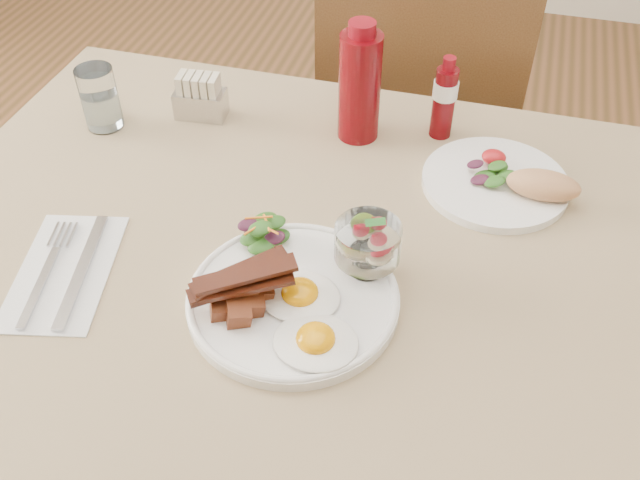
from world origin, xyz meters
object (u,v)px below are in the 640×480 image
(table, at_px, (352,295))
(ketchup_bottle, at_px, (360,85))
(chair_far, at_px, (419,129))
(fruit_cup, at_px, (368,242))
(hot_sauce_bottle, at_px, (444,99))
(sugar_caddy, at_px, (200,99))
(water_glass, at_px, (100,101))
(second_plate, at_px, (507,182))
(main_plate, at_px, (293,299))

(table, xyz_separation_m, ketchup_bottle, (-0.06, 0.29, 0.19))
(table, bearing_deg, chair_far, 90.00)
(fruit_cup, height_order, ketchup_bottle, ketchup_bottle)
(fruit_cup, distance_m, hot_sauce_bottle, 0.37)
(sugar_caddy, relative_size, water_glass, 0.84)
(sugar_caddy, xyz_separation_m, water_glass, (-0.15, -0.07, 0.01))
(chair_far, bearing_deg, table, -90.00)
(second_plate, bearing_deg, hot_sauce_bottle, 134.74)
(hot_sauce_bottle, relative_size, sugar_caddy, 1.59)
(main_plate, relative_size, hot_sauce_bottle, 1.92)
(table, bearing_deg, main_plate, -115.53)
(chair_far, xyz_separation_m, sugar_caddy, (-0.34, -0.40, 0.26))
(table, xyz_separation_m, fruit_cup, (0.03, -0.04, 0.15))
(fruit_cup, distance_m, second_plate, 0.30)
(table, xyz_separation_m, hot_sauce_bottle, (0.07, 0.32, 0.16))
(sugar_caddy, bearing_deg, fruit_cup, -45.52)
(main_plate, xyz_separation_m, second_plate, (0.25, 0.32, 0.01))
(chair_far, relative_size, fruit_cup, 10.41)
(ketchup_bottle, relative_size, hot_sauce_bottle, 1.41)
(second_plate, bearing_deg, main_plate, -128.25)
(hot_sauce_bottle, bearing_deg, second_plate, -45.26)
(main_plate, xyz_separation_m, ketchup_bottle, (-0.01, 0.40, 0.09))
(hot_sauce_bottle, distance_m, sugar_caddy, 0.42)
(ketchup_bottle, bearing_deg, water_glass, -168.11)
(main_plate, height_order, ketchup_bottle, ketchup_bottle)
(chair_far, xyz_separation_m, water_glass, (-0.49, -0.47, 0.27))
(table, xyz_separation_m, main_plate, (-0.05, -0.11, 0.10))
(hot_sauce_bottle, bearing_deg, sugar_caddy, -172.23)
(second_plate, distance_m, hot_sauce_bottle, 0.18)
(second_plate, height_order, sugar_caddy, sugar_caddy)
(table, bearing_deg, fruit_cup, -56.66)
(sugar_caddy, distance_m, water_glass, 0.17)
(ketchup_bottle, height_order, water_glass, ketchup_bottle)
(chair_far, relative_size, hot_sauce_bottle, 6.38)
(table, distance_m, hot_sauce_bottle, 0.37)
(fruit_cup, distance_m, ketchup_bottle, 0.34)
(table, relative_size, water_glass, 12.23)
(main_plate, relative_size, second_plate, 1.15)
(main_plate, height_order, fruit_cup, fruit_cup)
(sugar_caddy, bearing_deg, main_plate, -58.62)
(chair_far, xyz_separation_m, main_plate, (-0.05, -0.78, 0.24))
(water_glass, bearing_deg, sugar_caddy, 25.60)
(hot_sauce_bottle, bearing_deg, table, -102.70)
(table, relative_size, main_plate, 4.75)
(main_plate, distance_m, hot_sauce_bottle, 0.46)
(ketchup_bottle, relative_size, sugar_caddy, 2.24)
(chair_far, xyz_separation_m, hot_sauce_bottle, (0.07, -0.34, 0.30))
(chair_far, xyz_separation_m, fruit_cup, (0.03, -0.70, 0.29))
(chair_far, bearing_deg, water_glass, -136.46)
(chair_far, bearing_deg, main_plate, -94.01)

